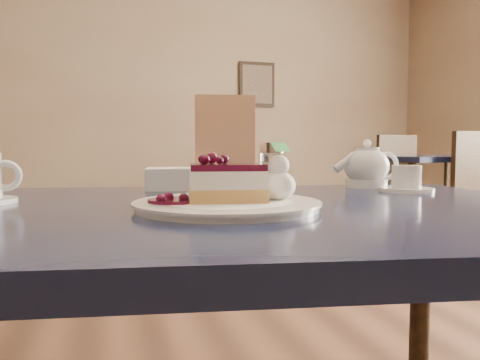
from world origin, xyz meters
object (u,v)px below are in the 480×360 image
object	(u,v)px
main_table	(225,251)
cheesecake_slice	(227,183)
tea_set	(374,170)
dessert_plate	(227,206)
bg_table_far_right	(429,240)

from	to	relation	value
main_table	cheesecake_slice	xyz separation A→B (m)	(-0.01, -0.05, 0.12)
main_table	cheesecake_slice	world-z (taller)	cheesecake_slice
cheesecake_slice	tea_set	size ratio (longest dim) A/B	0.56
dessert_plate	bg_table_far_right	world-z (taller)	bg_table_far_right
tea_set	dessert_plate	bearing A→B (deg)	-147.73
main_table	bg_table_far_right	xyz separation A→B (m)	(2.32, 2.41, -0.58)
main_table	bg_table_far_right	size ratio (longest dim) A/B	0.69
tea_set	cheesecake_slice	bearing A→B (deg)	-147.73
cheesecake_slice	bg_table_far_right	world-z (taller)	cheesecake_slice
main_table	tea_set	world-z (taller)	tea_set
dessert_plate	cheesecake_slice	xyz separation A→B (m)	(0.00, 0.00, 0.03)
dessert_plate	tea_set	size ratio (longest dim) A/B	1.23
main_table	dessert_plate	bearing A→B (deg)	-90.00
tea_set	bg_table_far_right	size ratio (longest dim) A/B	0.12
cheesecake_slice	bg_table_far_right	distance (m)	3.46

